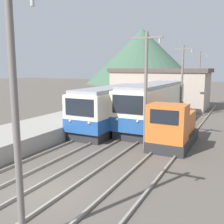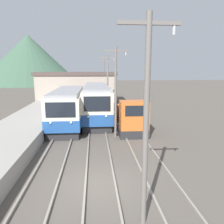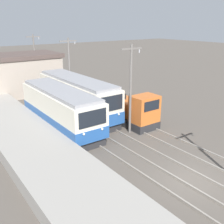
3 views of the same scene
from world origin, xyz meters
name	(u,v)px [view 1 (image 1 of 3)]	position (x,y,z in m)	size (l,w,h in m)	color
ground_plane	(44,192)	(0.00, 0.00, 0.00)	(200.00, 200.00, 0.00)	#564F47
track_left	(1,178)	(-2.60, 0.00, 0.07)	(1.54, 60.00, 0.14)	gray
track_center	(48,191)	(0.20, 0.00, 0.07)	(1.54, 60.00, 0.14)	gray
track_right	(112,208)	(3.20, 0.00, 0.07)	(1.54, 60.00, 0.14)	gray
commuter_train_left	(114,109)	(-2.60, 11.82, 1.68)	(2.84, 10.56, 3.61)	#28282B
commuter_train_center	(153,107)	(0.20, 14.01, 1.78)	(2.84, 11.64, 3.84)	#28282B
shunting_locomotive	(173,128)	(3.20, 9.02, 1.21)	(2.40, 5.31, 3.00)	#28282B
catenary_mast_near	(15,111)	(1.71, -2.85, 3.98)	(2.00, 0.20, 7.31)	slate
catenary_mast_mid	(146,87)	(1.71, 7.66, 3.98)	(2.00, 0.20, 7.31)	slate
catenary_mast_far	(182,80)	(1.71, 18.18, 3.98)	(2.00, 0.20, 7.31)	slate
catenary_mast_distant	(199,77)	(1.71, 28.70, 3.98)	(2.00, 0.20, 7.31)	slate
station_building	(160,88)	(-2.78, 26.00, 2.57)	(12.60, 6.30, 5.10)	#AD9E8E
mountain_backdrop	(142,56)	(-24.30, 76.64, 9.05)	(37.65, 37.65, 18.11)	#3D5B47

